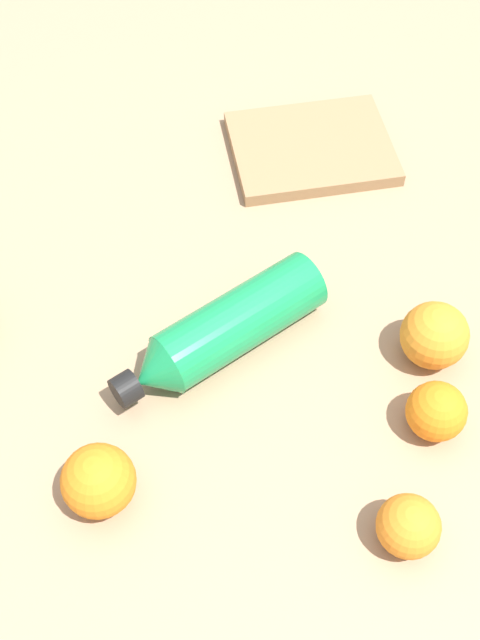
{
  "coord_description": "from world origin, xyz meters",
  "views": [
    {
      "loc": [
        -0.28,
        -0.4,
        0.74
      ],
      "look_at": [
        -0.01,
        0.01,
        0.03
      ],
      "focal_mm": 44.78,
      "sensor_mm": 36.0,
      "label": 1
    }
  ],
  "objects_px": {
    "orange_1": "(436,411)",
    "orange_2": "(434,335)",
    "orange_0": "(98,481)",
    "water_bottle": "(224,330)",
    "cutting_board": "(311,148)",
    "orange_3": "(408,526)"
  },
  "relations": [
    {
      "from": "orange_2",
      "to": "orange_3",
      "type": "xyz_separation_m",
      "value": [
        -0.16,
        -0.14,
        -0.01
      ]
    },
    {
      "from": "orange_1",
      "to": "orange_2",
      "type": "bearing_deg",
      "value": 50.82
    },
    {
      "from": "water_bottle",
      "to": "orange_1",
      "type": "bearing_deg",
      "value": 119.02
    },
    {
      "from": "water_bottle",
      "to": "orange_2",
      "type": "bearing_deg",
      "value": 141.04
    },
    {
      "from": "water_bottle",
      "to": "orange_0",
      "type": "relative_size",
      "value": 3.53
    },
    {
      "from": "orange_2",
      "to": "orange_3",
      "type": "bearing_deg",
      "value": -137.19
    },
    {
      "from": "orange_1",
      "to": "orange_2",
      "type": "relative_size",
      "value": 0.84
    },
    {
      "from": "orange_1",
      "to": "cutting_board",
      "type": "relative_size",
      "value": 0.3
    },
    {
      "from": "orange_1",
      "to": "orange_3",
      "type": "relative_size",
      "value": 1.03
    },
    {
      "from": "water_bottle",
      "to": "cutting_board",
      "type": "xyz_separation_m",
      "value": [
        0.26,
        0.19,
        -0.02
      ]
    },
    {
      "from": "cutting_board",
      "to": "orange_0",
      "type": "bearing_deg",
      "value": -125.63
    },
    {
      "from": "orange_0",
      "to": "orange_3",
      "type": "xyz_separation_m",
      "value": [
        0.22,
        -0.19,
        -0.01
      ]
    },
    {
      "from": "orange_0",
      "to": "orange_1",
      "type": "xyz_separation_m",
      "value": [
        0.32,
        -0.12,
        -0.01
      ]
    },
    {
      "from": "orange_1",
      "to": "cutting_board",
      "type": "distance_m",
      "value": 0.42
    },
    {
      "from": "orange_0",
      "to": "orange_2",
      "type": "distance_m",
      "value": 0.38
    },
    {
      "from": "orange_0",
      "to": "orange_2",
      "type": "height_order",
      "value": "orange_2"
    },
    {
      "from": "orange_1",
      "to": "orange_0",
      "type": "bearing_deg",
      "value": 159.91
    },
    {
      "from": "orange_3",
      "to": "water_bottle",
      "type": "bearing_deg",
      "value": 95.38
    },
    {
      "from": "water_bottle",
      "to": "orange_2",
      "type": "xyz_separation_m",
      "value": [
        0.18,
        -0.13,
        0.0
      ]
    },
    {
      "from": "orange_1",
      "to": "orange_2",
      "type": "height_order",
      "value": "orange_2"
    },
    {
      "from": "orange_0",
      "to": "orange_3",
      "type": "bearing_deg",
      "value": -41.46
    },
    {
      "from": "water_bottle",
      "to": "cutting_board",
      "type": "relative_size",
      "value": 1.23
    }
  ]
}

